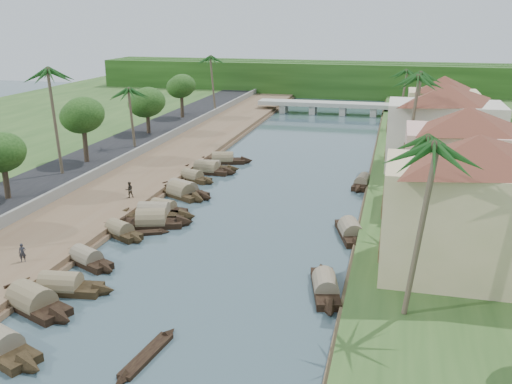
% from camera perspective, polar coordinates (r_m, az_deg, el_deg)
% --- Properties ---
extents(ground, '(220.00, 220.00, 0.00)m').
position_cam_1_polar(ground, '(48.14, -3.48, -6.05)').
color(ground, '#3A4F57').
rests_on(ground, ground).
extents(left_bank, '(10.00, 180.00, 0.80)m').
position_cam_1_polar(left_bank, '(71.23, -11.02, 1.79)').
color(left_bank, brown).
rests_on(left_bank, ground).
extents(right_bank, '(16.00, 180.00, 1.20)m').
position_cam_1_polar(right_bank, '(65.04, 18.24, -0.08)').
color(right_bank, '#29491D').
rests_on(right_bank, ground).
extents(road, '(8.00, 180.00, 1.40)m').
position_cam_1_polar(road, '(75.07, -16.95, 2.38)').
color(road, black).
rests_on(road, ground).
extents(retaining_wall, '(0.40, 180.00, 1.10)m').
position_cam_1_polar(retaining_wall, '(72.83, -14.07, 2.70)').
color(retaining_wall, slate).
rests_on(retaining_wall, left_bank).
extents(treeline, '(120.00, 14.00, 8.00)m').
position_cam_1_polar(treeline, '(143.54, 8.65, 11.09)').
color(treeline, '#17350E').
rests_on(treeline, ground).
extents(bridge, '(28.00, 4.00, 2.40)m').
position_cam_1_polar(bridge, '(116.21, 7.22, 8.59)').
color(bridge, '#A0A297').
rests_on(bridge, ground).
extents(building_near, '(14.85, 14.85, 10.20)m').
position_cam_1_polar(building_near, '(42.43, 20.77, -1.24)').
color(building_near, beige).
rests_on(building_near, right_bank).
extents(building_mid, '(14.11, 14.11, 9.70)m').
position_cam_1_polar(building_mid, '(57.96, 20.09, 3.35)').
color(building_mid, '#E0AA9F').
rests_on(building_mid, right_bank).
extents(building_far, '(15.59, 15.59, 10.20)m').
position_cam_1_polar(building_far, '(71.47, 18.27, 6.22)').
color(building_far, silver).
rests_on(building_far, right_bank).
extents(building_distant, '(12.62, 12.62, 9.20)m').
position_cam_1_polar(building_distant, '(91.31, 18.09, 8.16)').
color(building_distant, beige).
rests_on(building_distant, right_bank).
extents(sampan_1, '(8.69, 5.08, 2.51)m').
position_cam_1_polar(sampan_1, '(42.19, -21.48, -10.21)').
color(sampan_1, black).
rests_on(sampan_1, ground).
extents(sampan_2, '(8.42, 2.66, 2.19)m').
position_cam_1_polar(sampan_2, '(43.76, -18.93, -8.92)').
color(sampan_2, black).
rests_on(sampan_2, ground).
extents(sampan_3, '(7.03, 4.35, 1.95)m').
position_cam_1_polar(sampan_3, '(47.78, -16.61, -6.44)').
color(sampan_3, black).
rests_on(sampan_3, ground).
extents(sampan_4, '(6.69, 4.41, 1.96)m').
position_cam_1_polar(sampan_4, '(52.89, -13.49, -3.84)').
color(sampan_4, black).
rests_on(sampan_4, ground).
extents(sampan_5, '(8.34, 4.37, 2.55)m').
position_cam_1_polar(sampan_5, '(54.59, -10.42, -2.96)').
color(sampan_5, black).
rests_on(sampan_5, ground).
extents(sampan_6, '(8.74, 3.37, 2.51)m').
position_cam_1_polar(sampan_6, '(56.53, -10.18, -2.23)').
color(sampan_6, black).
rests_on(sampan_6, ground).
extents(sampan_7, '(7.08, 2.91, 1.90)m').
position_cam_1_polar(sampan_7, '(58.16, -9.25, -1.63)').
color(sampan_7, black).
rests_on(sampan_7, ground).
extents(sampan_8, '(7.60, 5.22, 2.35)m').
position_cam_1_polar(sampan_8, '(62.92, -7.54, -0.08)').
color(sampan_8, black).
rests_on(sampan_8, ground).
extents(sampan_9, '(8.99, 5.34, 2.28)m').
position_cam_1_polar(sampan_9, '(63.83, -7.36, 0.18)').
color(sampan_9, black).
rests_on(sampan_9, ground).
extents(sampan_10, '(6.98, 3.75, 1.95)m').
position_cam_1_polar(sampan_10, '(68.78, -6.41, 1.46)').
color(sampan_10, black).
rests_on(sampan_10, ground).
extents(sampan_11, '(8.25, 2.21, 2.34)m').
position_cam_1_polar(sampan_11, '(71.94, -5.01, 2.22)').
color(sampan_11, black).
rests_on(sampan_11, ground).
extents(sampan_12, '(8.24, 2.42, 1.97)m').
position_cam_1_polar(sampan_12, '(73.10, -4.72, 2.46)').
color(sampan_12, black).
rests_on(sampan_12, ground).
extents(sampan_13, '(8.48, 3.68, 2.27)m').
position_cam_1_polar(sampan_13, '(76.72, -3.34, 3.21)').
color(sampan_13, black).
rests_on(sampan_13, ground).
extents(sampan_14, '(3.30, 8.41, 2.03)m').
position_cam_1_polar(sampan_14, '(41.72, 6.95, -9.38)').
color(sampan_14, black).
rests_on(sampan_14, ground).
extents(sampan_15, '(3.93, 8.34, 2.20)m').
position_cam_1_polar(sampan_15, '(51.98, 9.45, -3.96)').
color(sampan_15, black).
rests_on(sampan_15, ground).
extents(sampan_16, '(2.40, 7.61, 1.88)m').
position_cam_1_polar(sampan_16, '(67.49, 10.61, 0.96)').
color(sampan_16, black).
rests_on(sampan_16, ground).
extents(canoe_0, '(1.73, 6.61, 0.87)m').
position_cam_1_polar(canoe_0, '(35.06, -10.88, -15.78)').
color(canoe_0, black).
rests_on(canoe_0, ground).
extents(canoe_1, '(5.14, 2.97, 0.85)m').
position_cam_1_polar(canoe_1, '(52.83, -11.44, -4.09)').
color(canoe_1, black).
rests_on(canoe_1, ground).
extents(canoe_2, '(6.29, 2.85, 0.92)m').
position_cam_1_polar(canoe_2, '(66.99, -7.76, 0.70)').
color(canoe_2, black).
rests_on(canoe_2, ground).
extents(palm_0, '(3.20, 3.20, 12.39)m').
position_cam_1_polar(palm_0, '(33.87, 16.27, 4.19)').
color(palm_0, brown).
rests_on(palm_0, ground).
extents(palm_1, '(3.20, 3.20, 9.85)m').
position_cam_1_polar(palm_1, '(48.67, 16.72, 5.03)').
color(palm_1, brown).
rests_on(palm_1, ground).
extents(palm_2, '(3.20, 3.20, 13.05)m').
position_cam_1_polar(palm_2, '(65.30, 15.51, 10.84)').
color(palm_2, brown).
rests_on(palm_2, ground).
extents(palm_3, '(3.20, 3.20, 12.15)m').
position_cam_1_polar(palm_3, '(79.16, 16.04, 11.19)').
color(palm_3, brown).
rests_on(palm_3, ground).
extents(palm_5, '(3.20, 3.20, 13.43)m').
position_cam_1_polar(palm_5, '(68.21, -19.82, 11.18)').
color(palm_5, brown).
rests_on(palm_5, ground).
extents(palm_6, '(3.20, 3.20, 9.54)m').
position_cam_1_polar(palm_6, '(80.68, -12.43, 9.90)').
color(palm_6, brown).
rests_on(palm_6, ground).
extents(palm_7, '(3.20, 3.20, 10.77)m').
position_cam_1_polar(palm_7, '(97.38, 14.51, 11.56)').
color(palm_7, brown).
rests_on(palm_7, ground).
extents(palm_8, '(3.20, 3.20, 11.72)m').
position_cam_1_polar(palm_8, '(109.37, -4.29, 13.20)').
color(palm_8, brown).
rests_on(palm_8, ground).
extents(tree_2, '(4.47, 4.47, 6.54)m').
position_cam_1_polar(tree_2, '(61.52, -24.04, 3.55)').
color(tree_2, '#433226').
rests_on(tree_2, ground).
extents(tree_3, '(5.05, 5.05, 7.94)m').
position_cam_1_polar(tree_3, '(73.74, -16.94, 7.28)').
color(tree_3, '#433226').
rests_on(tree_3, ground).
extents(tree_4, '(5.25, 5.25, 6.93)m').
position_cam_1_polar(tree_4, '(90.32, -10.84, 8.75)').
color(tree_4, '#433226').
rests_on(tree_4, ground).
extents(tree_5, '(4.68, 4.68, 7.48)m').
position_cam_1_polar(tree_5, '(103.58, -7.48, 10.39)').
color(tree_5, '#433226').
rests_on(tree_5, ground).
extents(tree_6, '(4.71, 4.71, 7.13)m').
position_cam_1_polar(tree_6, '(73.21, 22.13, 6.00)').
color(tree_6, '#433226').
rests_on(tree_6, ground).
extents(person_near, '(0.65, 0.57, 1.49)m').
position_cam_1_polar(person_near, '(47.64, -22.33, -5.64)').
color(person_near, '#26282E').
rests_on(person_near, left_bank).
extents(person_far, '(1.05, 1.00, 1.70)m').
position_cam_1_polar(person_far, '(60.75, -12.55, 0.23)').
color(person_far, '#383127').
rests_on(person_far, left_bank).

